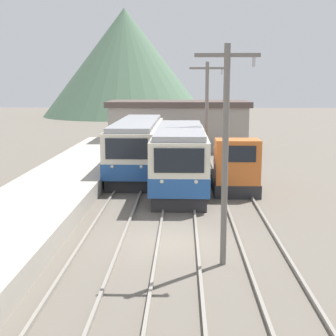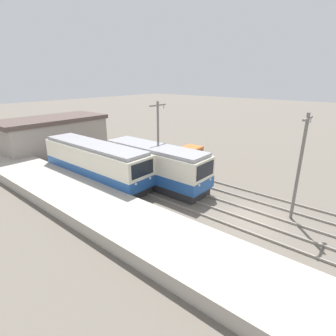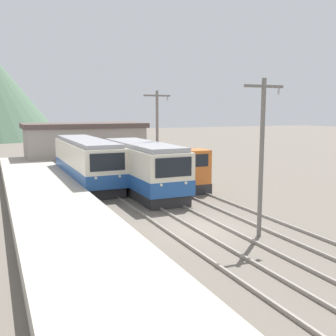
# 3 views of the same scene
# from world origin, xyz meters

# --- Properties ---
(ground_plane) EXTENTS (200.00, 200.00, 0.00)m
(ground_plane) POSITION_xyz_m (0.00, 0.00, 0.00)
(ground_plane) COLOR #665E54
(platform_left) EXTENTS (4.50, 54.00, 0.86)m
(platform_left) POSITION_xyz_m (-6.25, 0.00, 0.43)
(platform_left) COLOR #ADA599
(platform_left) RESTS_ON ground
(track_left) EXTENTS (1.54, 60.00, 0.14)m
(track_left) POSITION_xyz_m (-2.60, 0.00, 0.07)
(track_left) COLOR gray
(track_left) RESTS_ON ground
(track_center) EXTENTS (1.54, 60.00, 0.14)m
(track_center) POSITION_xyz_m (0.20, 0.00, 0.07)
(track_center) COLOR gray
(track_center) RESTS_ON ground
(track_right) EXTENTS (1.54, 60.00, 0.14)m
(track_right) POSITION_xyz_m (3.20, 0.00, 0.07)
(track_right) COLOR gray
(track_right) RESTS_ON ground
(commuter_train_left) EXTENTS (2.84, 12.22, 3.49)m
(commuter_train_left) POSITION_xyz_m (-2.60, 13.61, 1.63)
(commuter_train_left) COLOR #28282B
(commuter_train_left) RESTS_ON ground
(commuter_train_center) EXTENTS (2.84, 10.24, 3.49)m
(commuter_train_center) POSITION_xyz_m (0.20, 8.87, 1.63)
(commuter_train_center) COLOR #28282B
(commuter_train_center) RESTS_ON ground
(shunting_locomotive) EXTENTS (2.40, 5.00, 3.00)m
(shunting_locomotive) POSITION_xyz_m (3.20, 8.79, 1.21)
(shunting_locomotive) COLOR #28282B
(shunting_locomotive) RESTS_ON ground
(catenary_mast_near) EXTENTS (2.00, 0.20, 7.03)m
(catenary_mast_near) POSITION_xyz_m (1.71, -2.14, 3.83)
(catenary_mast_near) COLOR slate
(catenary_mast_near) RESTS_ON ground
(catenary_mast_mid) EXTENTS (2.00, 0.20, 7.03)m
(catenary_mast_mid) POSITION_xyz_m (1.71, 9.84, 3.83)
(catenary_mast_mid) COLOR slate
(catenary_mast_mid) RESTS_ON ground
(station_building) EXTENTS (12.60, 6.30, 4.31)m
(station_building) POSITION_xyz_m (-0.05, 26.00, 2.18)
(station_building) COLOR gray
(station_building) RESTS_ON ground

